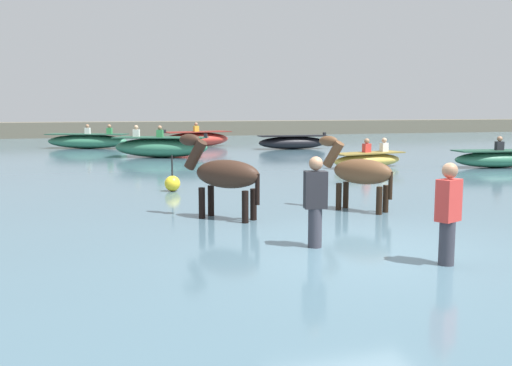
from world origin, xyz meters
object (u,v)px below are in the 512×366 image
object	(u,v)px
boat_mid_outer	(293,142)
channel_buoy	(172,183)
horse_lead_bay	(359,174)
boat_distant_west	(161,147)
boat_near_port	(368,160)
horse_trailing_dark_bay	(224,176)
boat_distant_east	(196,139)
boat_near_starboard	(88,141)
person_onlooker_right	(315,209)
boat_far_inshore	(497,159)
person_onlooker_left	(448,222)

from	to	relation	value
boat_mid_outer	channel_buoy	world-z (taller)	channel_buoy
horse_lead_bay	boat_distant_west	distance (m)	13.96
boat_near_port	horse_trailing_dark_bay	bearing A→B (deg)	-132.57
boat_distant_west	boat_distant_east	bearing A→B (deg)	66.26
horse_trailing_dark_bay	channel_buoy	xyz separation A→B (m)	(-0.35, 3.82, -0.59)
boat_near_starboard	person_onlooker_right	xyz separation A→B (m)	(2.82, -22.84, 0.19)
channel_buoy	boat_far_inshore	bearing A→B (deg)	12.04
boat_distant_west	person_onlooker_right	bearing A→B (deg)	-90.07
boat_distant_east	person_onlooker_left	xyz separation A→B (m)	(-1.45, -23.81, 0.16)
horse_lead_bay	horse_trailing_dark_bay	xyz separation A→B (m)	(-2.74, -0.04, 0.05)
horse_lead_bay	boat_near_port	xyz separation A→B (m)	(4.21, 7.52, -0.46)
person_onlooker_left	channel_buoy	size ratio (longest dim) A/B	1.86
boat_distant_east	boat_near_starboard	size ratio (longest dim) A/B	0.93
horse_trailing_dark_bay	boat_distant_east	xyz separation A→B (m)	(3.43, 19.94, -0.38)
horse_trailing_dark_bay	channel_buoy	size ratio (longest dim) A/B	2.10
horse_trailing_dark_bay	boat_far_inshore	distance (m)	12.86
boat_far_inshore	boat_near_port	world-z (taller)	boat_far_inshore
boat_far_inshore	boat_near_starboard	distance (m)	19.36
horse_lead_bay	boat_mid_outer	size ratio (longest dim) A/B	0.50
horse_lead_bay	boat_mid_outer	xyz separation A→B (m)	(4.97, 16.80, -0.40)
channel_buoy	boat_distant_east	bearing A→B (deg)	76.81
horse_trailing_dark_bay	boat_mid_outer	size ratio (longest dim) A/B	0.52
horse_trailing_dark_bay	boat_near_port	bearing A→B (deg)	47.43
boat_distant_east	boat_mid_outer	size ratio (longest dim) A/B	1.13
person_onlooker_right	boat_near_starboard	bearing A→B (deg)	97.03
boat_distant_west	boat_distant_east	world-z (taller)	boat_distant_west
horse_lead_bay	horse_trailing_dark_bay	size ratio (longest dim) A/B	0.96
boat_distant_west	boat_near_port	world-z (taller)	boat_distant_west
boat_distant_west	boat_far_inshore	size ratio (longest dim) A/B	1.30
horse_trailing_dark_bay	boat_distant_east	size ratio (longest dim) A/B	0.46
person_onlooker_left	channel_buoy	distance (m)	8.04
boat_distant_west	channel_buoy	world-z (taller)	boat_distant_west
boat_distant_west	person_onlooker_right	xyz separation A→B (m)	(-0.02, -16.35, 0.14)
horse_trailing_dark_bay	boat_mid_outer	distance (m)	18.53
boat_distant_east	person_onlooker_right	bearing A→B (deg)	-96.85
boat_distant_west	boat_near_starboard	world-z (taller)	boat_distant_west
boat_mid_outer	boat_distant_east	bearing A→B (deg)	144.17
person_onlooker_right	horse_trailing_dark_bay	bearing A→B (deg)	106.43
boat_mid_outer	person_onlooker_left	bearing A→B (deg)	-105.45
boat_distant_east	boat_mid_outer	xyz separation A→B (m)	(4.28, -3.09, -0.07)
boat_distant_west	boat_near_starboard	distance (m)	7.08
boat_distant_east	boat_near_port	bearing A→B (deg)	-74.12
person_onlooker_right	channel_buoy	bearing A→B (deg)	99.76
boat_near_port	person_onlooker_right	world-z (taller)	person_onlooker_right
boat_far_inshore	person_onlooker_right	distance (m)	13.67
horse_lead_bay	boat_near_port	distance (m)	8.63
person_onlooker_left	boat_far_inshore	bearing A→B (deg)	47.74
horse_lead_bay	boat_near_port	size ratio (longest dim) A/B	0.60
boat_near_port	person_onlooker_left	xyz separation A→B (m)	(-4.97, -11.44, 0.29)
boat_mid_outer	boat_distant_west	bearing A→B (deg)	-156.74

